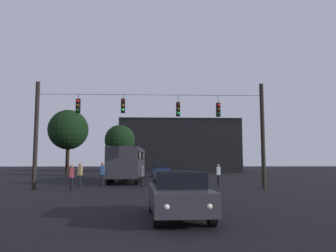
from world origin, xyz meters
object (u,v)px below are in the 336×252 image
pedestrian_trailing (218,173)px  tree_left_silhouette (68,130)px  city_bus (128,161)px  pedestrian_near_bus (72,176)px  pedestrian_crossing_center (80,174)px  tree_behind_building (120,140)px  car_near_right (178,194)px  car_far_left (161,170)px  pedestrian_crossing_left (102,173)px  pedestrian_crossing_right (142,175)px

pedestrian_trailing → tree_left_silhouette: size_ratio=0.18×
city_bus → pedestrian_near_bus: bearing=-106.6°
city_bus → pedestrian_crossing_center: (-2.87, -6.81, -0.90)m
city_bus → pedestrian_near_bus: 9.90m
pedestrian_trailing → tree_behind_building: tree_behind_building is taller
pedestrian_crossing_center → tree_left_silhouette: tree_left_silhouette is taller
city_bus → tree_behind_building: 10.83m
car_near_right → tree_behind_building: (-5.10, 30.15, 3.61)m
city_bus → tree_left_silhouette: 18.70m
car_far_left → pedestrian_crossing_center: size_ratio=2.61×
pedestrian_trailing → tree_behind_building: bearing=119.9°
city_bus → pedestrian_trailing: size_ratio=6.77×
pedestrian_crossing_left → pedestrian_crossing_right: size_ratio=1.17×
car_far_left → pedestrian_crossing_right: car_far_left is taller
tree_behind_building → car_far_left: bearing=-22.6°
car_near_right → pedestrian_near_bus: (-6.03, 10.35, 0.13)m
pedestrian_near_bus → tree_behind_building: tree_behind_building is taller
pedestrian_crossing_center → pedestrian_trailing: bearing=6.8°
tree_left_silhouette → tree_behind_building: size_ratio=1.42×
tree_behind_building → pedestrian_crossing_right: bearing=-78.7°
city_bus → tree_behind_building: bearing=100.3°
pedestrian_crossing_left → tree_left_silhouette: 24.16m
pedestrian_crossing_left → pedestrian_trailing: (8.59, 1.02, -0.09)m
car_far_left → pedestrian_trailing: bearing=-73.4°
car_near_right → car_far_left: (-0.08, 28.06, 0.00)m
pedestrian_crossing_center → tree_left_silhouette: 23.86m
city_bus → pedestrian_trailing: 9.23m
pedestrian_near_bus → city_bus: bearing=73.4°
pedestrian_trailing → car_far_left: bearing=106.6°
pedestrian_crossing_left → pedestrian_near_bus: (-1.50, -2.82, -0.09)m
city_bus → pedestrian_crossing_left: (-1.31, -6.62, -0.86)m
city_bus → car_far_left: (3.14, 8.27, -1.07)m
car_far_left → tree_behind_building: bearing=157.4°
car_far_left → car_near_right: bearing=-89.8°
car_far_left → city_bus: bearing=-110.8°
pedestrian_crossing_right → pedestrian_trailing: size_ratio=0.93×
car_far_left → pedestrian_crossing_left: pedestrian_crossing_left is taller
tree_left_silhouette → tree_behind_building: (7.66, -5.15, -1.74)m
pedestrian_near_bus → pedestrian_crossing_center: bearing=91.2°
pedestrian_crossing_center → tree_behind_building: size_ratio=0.27×
pedestrian_crossing_right → car_near_right: bearing=-82.7°
car_near_right → tree_behind_building: tree_behind_building is taller
car_far_left → pedestrian_near_bus: (-5.95, -17.71, 0.13)m
pedestrian_crossing_right → pedestrian_near_bus: (-4.35, -2.74, 0.08)m
pedestrian_crossing_left → tree_behind_building: size_ratio=0.28×
city_bus → pedestrian_crossing_left: bearing=-101.2°
pedestrian_crossing_right → pedestrian_crossing_center: bearing=-178.6°
car_far_left → tree_behind_building: 6.53m
pedestrian_crossing_left → pedestrian_near_bus: pedestrian_crossing_left is taller
pedestrian_near_bus → tree_left_silhouette: tree_left_silhouette is taller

